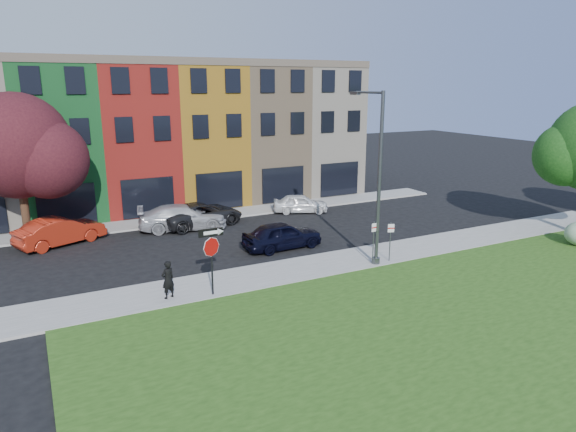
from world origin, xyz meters
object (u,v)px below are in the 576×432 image
sedan_near (282,235)px  street_lamp (377,179)px  man (168,280)px  stop_sign (211,248)px

sedan_near → street_lamp: size_ratio=0.54×
man → street_lamp: size_ratio=0.19×
sedan_near → street_lamp: (2.91, -4.40, 3.59)m
stop_sign → sedan_near: 7.40m
sedan_near → stop_sign: bearing=126.7°
sedan_near → street_lamp: street_lamp is taller
man → sedan_near: 8.44m
sedan_near → street_lamp: bearing=-149.3°
stop_sign → sedan_near: stop_sign is taller
stop_sign → man: 2.23m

